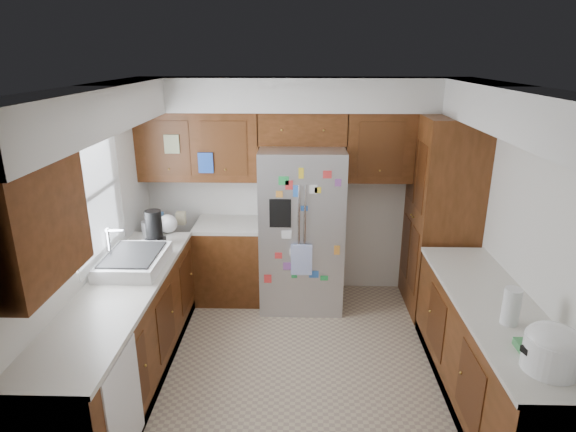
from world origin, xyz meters
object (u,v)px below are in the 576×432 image
at_px(pantry, 441,216).
at_px(fridge, 302,228).
at_px(paper_towel, 511,306).
at_px(rice_cooker, 553,348).

distance_m(pantry, fridge, 1.51).
relative_size(pantry, paper_towel, 7.89).
height_order(pantry, rice_cooker, pantry).
bearing_deg(pantry, paper_towel, -90.91).
height_order(pantry, fridge, pantry).
distance_m(rice_cooker, paper_towel, 0.52).
xyz_separation_m(pantry, fridge, (-1.50, 0.05, -0.17)).
xyz_separation_m(pantry, rice_cooker, (-0.00, -2.43, -0.00)).
bearing_deg(pantry, fridge, 177.94).
bearing_deg(fridge, pantry, -2.06).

